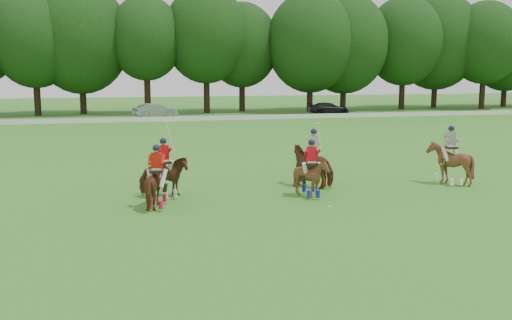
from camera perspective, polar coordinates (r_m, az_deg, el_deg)
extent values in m
plane|color=#2E7521|center=(17.56, -1.74, -6.78)|extent=(180.00, 180.00, 0.00)
cylinder|color=black|center=(65.57, -21.05, 6.21)|extent=(0.70, 0.70, 4.64)
ellipsoid|color=black|center=(65.61, -21.33, 11.12)|extent=(8.80, 8.80, 10.13)
cylinder|color=black|center=(66.19, -16.92, 6.29)|extent=(0.70, 0.70, 4.31)
ellipsoid|color=black|center=(66.23, -17.17, 11.62)|extent=(10.67, 10.67, 12.27)
cylinder|color=black|center=(64.66, -10.81, 6.88)|extent=(0.70, 0.70, 5.24)
ellipsoid|color=black|center=(64.72, -10.96, 11.87)|extent=(8.06, 8.06, 9.26)
cylinder|color=black|center=(65.60, -4.96, 7.00)|extent=(0.70, 0.70, 5.19)
ellipsoid|color=black|center=(65.69, -5.03, 12.38)|extent=(9.50, 9.50, 10.92)
cylinder|color=black|center=(67.79, -1.41, 6.80)|extent=(0.70, 0.70, 4.48)
ellipsoid|color=black|center=(67.81, -1.42, 11.42)|extent=(8.60, 8.60, 9.89)
cylinder|color=black|center=(67.14, 5.40, 6.62)|extent=(0.70, 0.70, 4.21)
ellipsoid|color=black|center=(67.16, 5.48, 11.66)|extent=(10.11, 10.11, 11.63)
cylinder|color=black|center=(70.07, 8.70, 6.60)|extent=(0.70, 0.70, 4.07)
ellipsoid|color=black|center=(70.10, 8.82, 11.47)|extent=(10.46, 10.46, 12.03)
cylinder|color=black|center=(73.63, 14.39, 6.81)|extent=(0.70, 0.70, 4.79)
ellipsoid|color=black|center=(73.68, 14.57, 11.44)|extent=(9.47, 9.47, 10.89)
cylinder|color=black|center=(77.67, 17.40, 6.65)|extent=(0.70, 0.70, 4.44)
ellipsoid|color=black|center=(77.72, 17.62, 11.29)|extent=(10.84, 10.84, 12.47)
cylinder|color=black|center=(77.65, 21.69, 6.58)|extent=(0.70, 0.70, 4.86)
ellipsoid|color=black|center=(77.69, 21.94, 10.84)|extent=(8.94, 8.94, 10.28)
cylinder|color=black|center=(83.29, 23.55, 6.26)|extent=(0.70, 0.70, 3.90)
ellipsoid|color=black|center=(83.28, 23.78, 9.99)|extent=(9.29, 9.29, 10.68)
cube|color=white|center=(54.83, -10.12, 4.04)|extent=(120.00, 0.10, 0.44)
imported|color=gray|center=(59.30, -10.04, 4.90)|extent=(4.72, 2.95, 1.47)
imported|color=black|center=(63.40, 7.28, 5.14)|extent=(4.61, 2.15, 1.30)
imported|color=#552C16|center=(20.21, -9.85, -2.62)|extent=(1.16, 1.91, 1.51)
cube|color=black|center=(20.11, -9.90, -1.08)|extent=(0.54, 0.64, 0.08)
cylinder|color=tan|center=(20.17, -10.73, -1.30)|extent=(0.07, 0.21, 1.29)
imported|color=#552C16|center=(21.79, -9.18, -1.70)|extent=(1.89, 1.75, 1.55)
cube|color=black|center=(21.69, -9.22, -0.22)|extent=(0.60, 0.67, 0.08)
cylinder|color=tan|center=(21.69, -8.55, 2.25)|extent=(0.28, 0.74, 1.08)
imported|color=#552C16|center=(21.71, 5.53, -1.77)|extent=(1.40, 1.52, 1.48)
cube|color=black|center=(21.61, 5.55, -0.36)|extent=(0.52, 0.62, 0.08)
cylinder|color=tan|center=(21.54, 6.37, 2.07)|extent=(0.15, 0.76, 1.08)
imported|color=#552C16|center=(23.68, 5.74, -0.60)|extent=(2.07, 2.10, 1.71)
cube|color=black|center=(23.58, 5.77, 0.91)|extent=(0.71, 0.71, 0.08)
cylinder|color=tan|center=(23.33, 5.44, 0.63)|extent=(0.17, 0.17, 1.29)
imported|color=#552C16|center=(25.40, 18.79, -0.29)|extent=(1.56, 1.73, 1.80)
cube|color=black|center=(25.31, 18.87, 1.19)|extent=(0.48, 0.59, 0.08)
cylinder|color=tan|center=(25.18, 18.26, 1.00)|extent=(0.05, 0.21, 1.29)
sphere|color=white|center=(20.13, 7.36, -4.67)|extent=(0.09, 0.09, 0.09)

